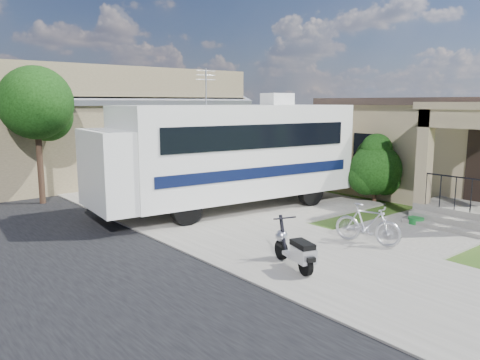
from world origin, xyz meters
TOP-DOWN VIEW (x-y plane):
  - ground at (0.00, 0.00)m, footprint 120.00×120.00m
  - sidewalk_slab at (-1.00, 10.00)m, footprint 4.00×80.00m
  - driveway_slab at (1.50, 4.50)m, footprint 7.00×6.00m
  - walk_slab at (3.00, -1.00)m, footprint 4.00×3.00m
  - house at (8.88, 1.43)m, footprint 9.47×7.80m
  - warehouse at (0.00, 13.97)m, footprint 12.50×8.40m
  - street_tree_a at (-3.70, 9.05)m, footprint 2.44×2.40m
  - motorhome at (0.55, 4.38)m, footprint 8.67×3.50m
  - shrub at (5.15, 2.09)m, footprint 1.92×1.83m
  - scooter at (-1.86, -0.91)m, footprint 0.72×1.46m
  - bicycle at (0.69, -0.82)m, footprint 0.88×1.66m
  - garden_hose at (3.36, -0.54)m, footprint 0.43×0.43m

SIDE VIEW (x-z plane):
  - ground at x=0.00m, z-range 0.00..0.00m
  - driveway_slab at x=1.50m, z-range 0.00..0.05m
  - walk_slab at x=3.00m, z-range 0.00..0.05m
  - sidewalk_slab at x=-1.00m, z-range 0.00..0.06m
  - garden_hose at x=3.36m, z-range 0.00..0.19m
  - scooter at x=-1.86m, z-range -0.05..0.93m
  - bicycle at x=0.69m, z-range 0.00..0.96m
  - shrub at x=5.15m, z-range 0.03..2.38m
  - house at x=8.88m, z-range 0.00..3.55m
  - motorhome at x=0.55m, z-range -0.31..4.02m
  - warehouse at x=0.00m, z-range -0.53..4.51m
  - street_tree_a at x=-3.70m, z-range 0.96..5.54m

